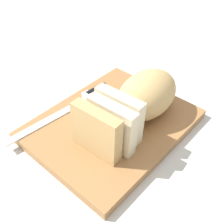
{
  "coord_description": "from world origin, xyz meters",
  "views": [
    {
      "loc": [
        0.38,
        0.31,
        0.48
      ],
      "look_at": [
        0.0,
        0.0,
        0.05
      ],
      "focal_mm": 45.16,
      "sensor_mm": 36.0,
      "label": 1
    }
  ],
  "objects": [
    {
      "name": "bread_loaf",
      "position": [
        -0.04,
        0.04,
        0.07
      ],
      "size": [
        0.27,
        0.13,
        0.11
      ],
      "rotation": [
        0.0,
        0.0,
        -0.02
      ],
      "color": "tan",
      "rests_on": "cutting_board"
    },
    {
      "name": "bread_knife",
      "position": [
        -0.01,
        -0.1,
        0.03
      ],
      "size": [
        0.3,
        0.06,
        0.02
      ],
      "rotation": [
        0.0,
        0.0,
        -0.13
      ],
      "color": "silver",
      "rests_on": "cutting_board"
    },
    {
      "name": "crumb_near_loaf",
      "position": [
        -0.0,
        0.02,
        0.02
      ],
      "size": [
        0.01,
        0.01,
        0.01
      ],
      "primitive_type": "sphere",
      "color": "tan",
      "rests_on": "cutting_board"
    },
    {
      "name": "cutting_board",
      "position": [
        0.0,
        0.0,
        0.01
      ],
      "size": [
        0.38,
        0.31,
        0.02
      ],
      "primitive_type": "cube",
      "rotation": [
        0.0,
        0.0,
        -0.03
      ],
      "color": "#9E6B3D",
      "rests_on": "ground_plane"
    },
    {
      "name": "crumb_stray_left",
      "position": [
        0.01,
        -0.03,
        0.03
      ],
      "size": [
        0.01,
        0.01,
        0.01
      ],
      "primitive_type": "sphere",
      "color": "tan",
      "rests_on": "cutting_board"
    },
    {
      "name": "crumb_near_knife",
      "position": [
        -0.03,
        0.07,
        0.02
      ],
      "size": [
        0.0,
        0.0,
        0.0
      ],
      "primitive_type": "sphere",
      "color": "tan",
      "rests_on": "cutting_board"
    },
    {
      "name": "ground_plane",
      "position": [
        0.0,
        0.0,
        0.0
      ],
      "size": [
        3.0,
        3.0,
        0.0
      ],
      "primitive_type": "plane",
      "color": "beige"
    }
  ]
}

